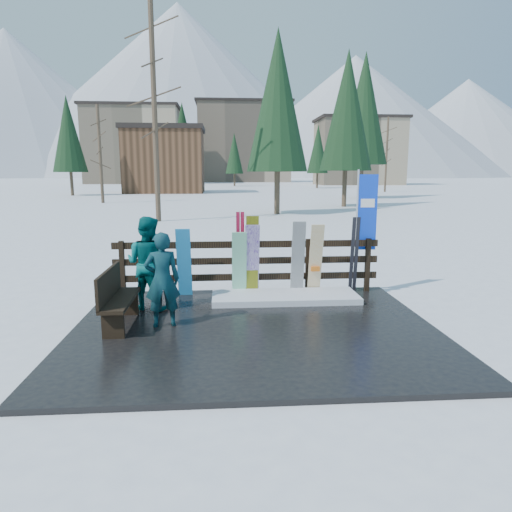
{
  "coord_description": "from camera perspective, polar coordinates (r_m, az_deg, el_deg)",
  "views": [
    {
      "loc": [
        -0.51,
        -7.24,
        2.61
      ],
      "look_at": [
        0.1,
        1.0,
        1.1
      ],
      "focal_mm": 32.0,
      "sensor_mm": 36.0,
      "label": 1
    }
  ],
  "objects": [
    {
      "name": "person_front",
      "position": [
        7.69,
        -11.64,
        -2.92
      ],
      "size": [
        0.64,
        0.48,
        1.59
      ],
      "primitive_type": "imported",
      "rotation": [
        0.0,
        0.0,
        3.32
      ],
      "color": "#0E4B44",
      "rests_on": "deck"
    },
    {
      "name": "deck",
      "position": [
        7.7,
        -0.16,
        -9.14
      ],
      "size": [
        6.0,
        5.0,
        0.08
      ],
      "primitive_type": "cube",
      "color": "black",
      "rests_on": "ground"
    },
    {
      "name": "person_back",
      "position": [
        8.72,
        -13.37,
        -0.87
      ],
      "size": [
        1.03,
        0.92,
        1.75
      ],
      "primitive_type": "imported",
      "rotation": [
        0.0,
        0.0,
        2.79
      ],
      "color": "#045657",
      "rests_on": "deck"
    },
    {
      "name": "ground",
      "position": [
        7.71,
        -0.16,
        -9.42
      ],
      "size": [
        700.0,
        700.0,
        0.0
      ],
      "primitive_type": "plane",
      "color": "white",
      "rests_on": "ground"
    },
    {
      "name": "snow_patch",
      "position": [
        9.26,
        3.65,
        -5.13
      ],
      "size": [
        2.93,
        1.0,
        0.12
      ],
      "primitive_type": "cube",
      "color": "white",
      "rests_on": "deck"
    },
    {
      "name": "ski_pair_b",
      "position": [
        9.84,
        12.17,
        0.09
      ],
      "size": [
        0.17,
        0.18,
        1.63
      ],
      "color": "black",
      "rests_on": "deck"
    },
    {
      "name": "snowboard_1",
      "position": [
        9.41,
        -2.1,
        -0.99
      ],
      "size": [
        0.3,
        0.33,
        1.36
      ],
      "primitive_type": "cube",
      "rotation": [
        0.22,
        0.0,
        0.0
      ],
      "color": "white",
      "rests_on": "deck"
    },
    {
      "name": "snowboard_0",
      "position": [
        9.43,
        -8.98,
        -0.85
      ],
      "size": [
        0.29,
        0.35,
        1.44
      ],
      "primitive_type": "cube",
      "rotation": [
        0.22,
        0.0,
        0.0
      ],
      "color": "#2893DB",
      "rests_on": "deck"
    },
    {
      "name": "snowboard_4",
      "position": [
        9.51,
        5.26,
        -0.28
      ],
      "size": [
        0.27,
        0.28,
        1.56
      ],
      "primitive_type": "cube",
      "rotation": [
        0.16,
        0.0,
        0.0
      ],
      "color": "black",
      "rests_on": "deck"
    },
    {
      "name": "rental_flag",
      "position": [
        10.0,
        13.42,
        4.77
      ],
      "size": [
        0.45,
        0.04,
        2.6
      ],
      "color": "silver",
      "rests_on": "deck"
    },
    {
      "name": "ski_pair_a",
      "position": [
        9.44,
        -1.98,
        0.27
      ],
      "size": [
        0.16,
        0.18,
        1.75
      ],
      "color": "#A61436",
      "rests_on": "deck"
    },
    {
      "name": "snowboard_3",
      "position": [
        9.41,
        -0.5,
        -0.53
      ],
      "size": [
        0.29,
        0.38,
        1.51
      ],
      "primitive_type": "cube",
      "rotation": [
        0.23,
        0.0,
        0.0
      ],
      "color": "white",
      "rests_on": "deck"
    },
    {
      "name": "trees",
      "position": [
        55.38,
        0.38,
        13.68
      ],
      "size": [
        42.08,
        68.91,
        13.87
      ],
      "color": "#382B1E",
      "rests_on": "ground"
    },
    {
      "name": "mountains",
      "position": [
        339.16,
        -6.19,
        18.36
      ],
      "size": [
        520.0,
        260.0,
        120.0
      ],
      "color": "white",
      "rests_on": "ground"
    },
    {
      "name": "snowboard_2",
      "position": [
        9.39,
        -0.49,
        -0.0
      ],
      "size": [
        0.26,
        0.31,
        1.68
      ],
      "primitive_type": "cube",
      "rotation": [
        0.17,
        0.0,
        0.0
      ],
      "color": "#CCCE10",
      "rests_on": "deck"
    },
    {
      "name": "snowboard_5",
      "position": [
        9.59,
        7.46,
        -0.42
      ],
      "size": [
        0.27,
        0.38,
        1.5
      ],
      "primitive_type": "cube",
      "rotation": [
        0.23,
        0.0,
        0.0
      ],
      "color": "white",
      "rests_on": "deck"
    },
    {
      "name": "fence",
      "position": [
        9.64,
        -1.09,
        -0.84
      ],
      "size": [
        5.6,
        0.1,
        1.15
      ],
      "color": "black",
      "rests_on": "deck"
    },
    {
      "name": "bench",
      "position": [
        7.94,
        -17.11,
        -4.82
      ],
      "size": [
        0.41,
        1.5,
        0.97
      ],
      "color": "black",
      "rests_on": "deck"
    },
    {
      "name": "resort_buildings",
      "position": [
        122.87,
        -3.61,
        13.69
      ],
      "size": [
        73.0,
        87.6,
        22.6
      ],
      "color": "tan",
      "rests_on": "ground"
    }
  ]
}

